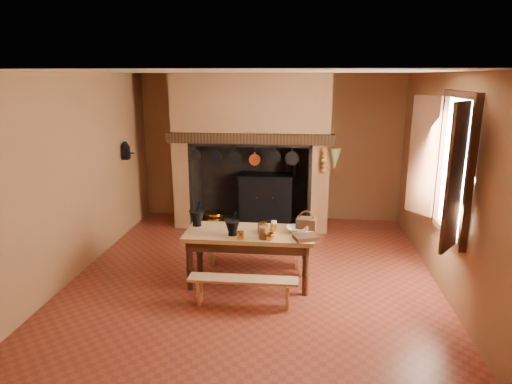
{
  "coord_description": "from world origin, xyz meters",
  "views": [
    {
      "loc": [
        0.66,
        -5.98,
        2.75
      ],
      "look_at": [
        -0.02,
        0.3,
        1.14
      ],
      "focal_mm": 32.0,
      "sensor_mm": 36.0,
      "label": 1
    }
  ],
  "objects_px": {
    "bench_front": "(243,285)",
    "coffee_grinder": "(263,228)",
    "work_table": "(250,240)",
    "iron_range": "(266,197)",
    "wicker_basket": "(306,223)",
    "mixing_bowl": "(297,229)"
  },
  "relations": [
    {
      "from": "work_table",
      "to": "iron_range",
      "type": "bearing_deg",
      "value": 90.05
    },
    {
      "from": "bench_front",
      "to": "coffee_grinder",
      "type": "bearing_deg",
      "value": 73.59
    },
    {
      "from": "iron_range",
      "to": "mixing_bowl",
      "type": "xyz_separation_m",
      "value": [
        0.63,
        -2.68,
        0.29
      ]
    },
    {
      "from": "iron_range",
      "to": "wicker_basket",
      "type": "xyz_separation_m",
      "value": [
        0.75,
        -2.52,
        0.34
      ]
    },
    {
      "from": "coffee_grinder",
      "to": "iron_range",
      "type": "bearing_deg",
      "value": 80.61
    },
    {
      "from": "work_table",
      "to": "bench_front",
      "type": "xyz_separation_m",
      "value": [
        0.0,
        -0.67,
        -0.34
      ]
    },
    {
      "from": "iron_range",
      "to": "work_table",
      "type": "relative_size",
      "value": 0.94
    },
    {
      "from": "bench_front",
      "to": "wicker_basket",
      "type": "height_order",
      "value": "wicker_basket"
    },
    {
      "from": "bench_front",
      "to": "iron_range",
      "type": "bearing_deg",
      "value": 90.04
    },
    {
      "from": "work_table",
      "to": "wicker_basket",
      "type": "relative_size",
      "value": 5.93
    },
    {
      "from": "iron_range",
      "to": "coffee_grinder",
      "type": "relative_size",
      "value": 8.38
    },
    {
      "from": "iron_range",
      "to": "bench_front",
      "type": "height_order",
      "value": "iron_range"
    },
    {
      "from": "mixing_bowl",
      "to": "wicker_basket",
      "type": "relative_size",
      "value": 1.01
    },
    {
      "from": "work_table",
      "to": "bench_front",
      "type": "distance_m",
      "value": 0.75
    },
    {
      "from": "work_table",
      "to": "wicker_basket",
      "type": "distance_m",
      "value": 0.8
    },
    {
      "from": "work_table",
      "to": "bench_front",
      "type": "relative_size",
      "value": 1.28
    },
    {
      "from": "bench_front",
      "to": "coffee_grinder",
      "type": "relative_size",
      "value": 6.99
    },
    {
      "from": "coffee_grinder",
      "to": "mixing_bowl",
      "type": "distance_m",
      "value": 0.46
    },
    {
      "from": "wicker_basket",
      "to": "iron_range",
      "type": "bearing_deg",
      "value": 114.86
    },
    {
      "from": "iron_range",
      "to": "mixing_bowl",
      "type": "bearing_deg",
      "value": -76.66
    },
    {
      "from": "work_table",
      "to": "coffee_grinder",
      "type": "distance_m",
      "value": 0.27
    },
    {
      "from": "coffee_grinder",
      "to": "wicker_basket",
      "type": "relative_size",
      "value": 0.67
    }
  ]
}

